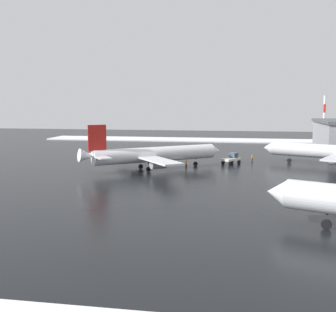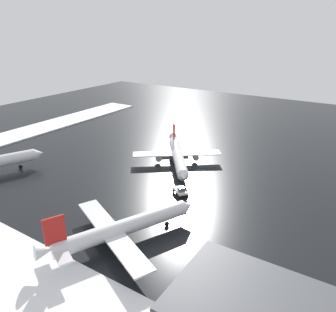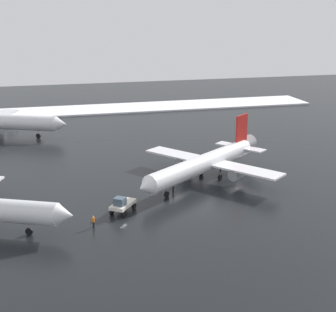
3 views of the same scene
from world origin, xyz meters
name	(u,v)px [view 2 (image 2 of 3)]	position (x,y,z in m)	size (l,w,h in m)	color
ground_plane	(171,171)	(0.00, 0.00, 0.00)	(240.00, 240.00, 0.00)	black
snow_bank_far	(11,274)	(0.00, -50.00, 0.22)	(152.00, 16.00, 0.43)	white
snow_bank_left	(25,133)	(-67.00, 0.00, 0.22)	(14.00, 116.00, 0.43)	white
airplane_parked_portside	(177,155)	(-0.96, 5.17, 3.15)	(23.96, 27.27, 9.54)	white
airplane_far_rear	(121,228)	(9.65, -33.06, 3.16)	(25.76, 30.32, 9.57)	silver
pushback_tug	(180,190)	(9.47, -10.73, 1.28)	(5.01, 4.50, 2.50)	silver
ground_crew_near_tug	(177,172)	(2.69, -1.29, 0.97)	(0.36, 0.36, 1.71)	black
ground_crew_by_nose_gear	(186,204)	(13.78, -15.35, 0.97)	(0.36, 0.36, 1.71)	black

